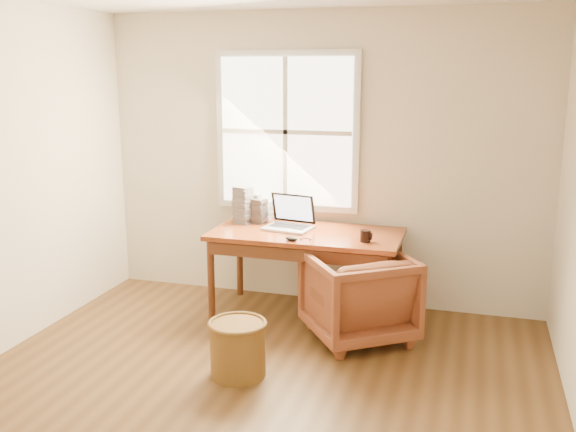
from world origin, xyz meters
name	(u,v)px	position (x,y,z in m)	size (l,w,h in m)	color
room_shell	(232,204)	(-0.02, 0.16, 1.32)	(4.04, 4.54, 2.64)	brown
desk	(307,234)	(0.00, 1.80, 0.73)	(1.60, 0.80, 0.04)	brown
armchair	(358,296)	(0.52, 1.45, 0.35)	(0.75, 0.77, 0.70)	brown
wicker_stool	(238,349)	(-0.17, 0.58, 0.19)	(0.38, 0.38, 0.38)	brown
laptop	(288,213)	(-0.18, 1.83, 0.90)	(0.39, 0.41, 0.29)	#A8AAAF
mouse	(291,239)	(-0.04, 1.48, 0.77)	(0.11, 0.06, 0.04)	black
coffee_mug	(365,236)	(0.53, 1.63, 0.80)	(0.08, 0.08, 0.09)	black
cd_stack_a	(253,207)	(-0.57, 2.06, 0.88)	(0.13, 0.11, 0.25)	#B2B8BE
cd_stack_b	(258,211)	(-0.50, 1.99, 0.86)	(0.14, 0.12, 0.22)	#232328
cd_stack_c	(243,205)	(-0.62, 1.95, 0.91)	(0.15, 0.13, 0.33)	gray
cd_stack_d	(264,210)	(-0.50, 2.16, 0.83)	(0.13, 0.12, 0.17)	silver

